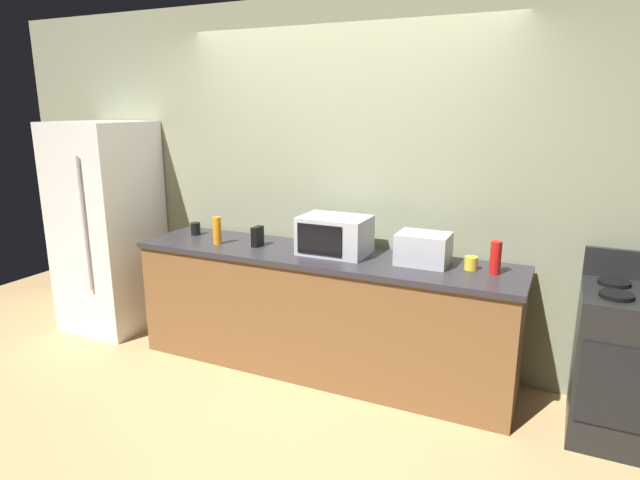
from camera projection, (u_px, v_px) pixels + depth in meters
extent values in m
plane|color=tan|center=(295.00, 393.00, 3.71)|extent=(8.00, 8.00, 0.00)
cube|color=gray|center=(343.00, 184.00, 4.09)|extent=(6.40, 0.10, 2.70)
cube|color=brown|center=(320.00, 315.00, 3.96)|extent=(2.80, 0.60, 0.86)
cube|color=#2D2B30|center=(320.00, 256.00, 3.85)|extent=(2.84, 0.64, 0.04)
cube|color=white|center=(108.00, 227.00, 4.69)|extent=(0.72, 0.70, 1.80)
cylinder|color=silver|center=(84.00, 225.00, 4.28)|extent=(0.02, 0.02, 1.10)
cube|color=black|center=(630.00, 367.00, 3.13)|extent=(0.60, 0.60, 0.90)
cube|color=black|center=(635.00, 391.00, 2.86)|extent=(0.55, 0.02, 0.48)
cube|color=black|center=(639.00, 266.00, 3.24)|extent=(0.60, 0.04, 0.18)
cylinder|color=black|center=(617.00, 295.00, 2.97)|extent=(0.18, 0.18, 0.02)
cylinder|color=black|center=(614.00, 283.00, 3.18)|extent=(0.18, 0.18, 0.02)
cube|color=#B7BABF|center=(335.00, 235.00, 3.82)|extent=(0.48, 0.34, 0.27)
cube|color=black|center=(319.00, 240.00, 3.68)|extent=(0.34, 0.01, 0.21)
cube|color=#B7BABF|center=(423.00, 249.00, 3.57)|extent=(0.34, 0.26, 0.21)
cube|color=black|center=(257.00, 236.00, 4.03)|extent=(0.05, 0.11, 0.15)
cylinder|color=red|center=(496.00, 258.00, 3.36)|extent=(0.07, 0.07, 0.21)
cylinder|color=orange|center=(217.00, 231.00, 4.08)|extent=(0.06, 0.06, 0.21)
cylinder|color=yellow|center=(471.00, 263.00, 3.46)|extent=(0.08, 0.08, 0.09)
cylinder|color=black|center=(195.00, 229.00, 4.39)|extent=(0.08, 0.08, 0.10)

